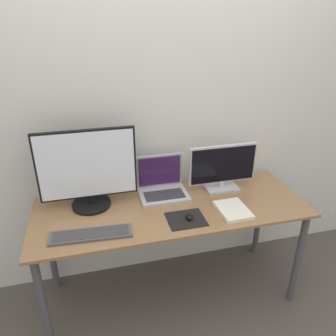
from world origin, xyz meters
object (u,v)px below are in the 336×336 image
Objects in this scene: monitor_right at (222,168)px; mouse at (189,217)px; laptop at (162,185)px; book at (233,210)px; monitor_left at (88,170)px; keyboard at (91,234)px.

monitor_right reaches higher than mouse.
laptop is 0.50m from book.
mouse is (0.55, -0.30, -0.23)m from monitor_left.
laptop reaches higher than mouse.
keyboard is 7.54× the size of mouse.
monitor_right is 0.33m from book.
book is (-0.04, -0.29, -0.14)m from monitor_right.
monitor_left is at bearing 150.97° from mouse.
keyboard is (-0.48, -0.36, -0.05)m from laptop.
monitor_right is (0.87, 0.00, -0.09)m from monitor_left.
laptop is at bearing 36.92° from keyboard.
mouse reaches higher than keyboard.
monitor_left is at bearing 86.97° from keyboard.
laptop is (0.47, 0.05, -0.18)m from monitor_left.
monitor_right is 0.96m from keyboard.
laptop is 0.61m from keyboard.
book is (0.85, 0.03, 0.00)m from keyboard.
monitor_right is 7.81× the size of mouse.
monitor_left reaches higher than laptop.
monitor_right is 1.04× the size of keyboard.
keyboard is 1.92× the size of book.
book reaches higher than keyboard.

